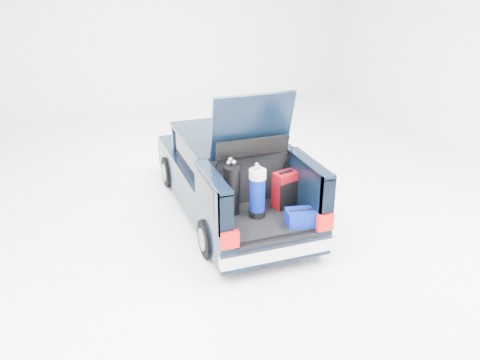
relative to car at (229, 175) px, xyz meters
name	(u,v)px	position (x,y,z in m)	size (l,w,h in m)	color
ground	(231,210)	(0.00, -0.11, -0.67)	(14.00, 14.00, 0.00)	white
car	(229,175)	(0.00, 0.00, 0.00)	(1.87, 4.65, 2.47)	black
red_suitcase	(285,190)	(0.49, -1.37, 0.22)	(0.43, 0.34, 0.62)	#74030B
black_golf_bag	(232,190)	(-0.39, -1.32, 0.34)	(0.29, 0.36, 0.92)	black
blue_golf_bag	(257,193)	(-0.04, -1.52, 0.32)	(0.27, 0.27, 0.88)	black
blue_duffel	(303,217)	(0.50, -2.00, 0.04)	(0.53, 0.39, 0.26)	navy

